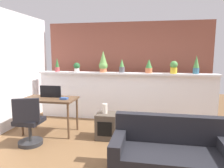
{
  "coord_description": "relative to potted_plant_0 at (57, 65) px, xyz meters",
  "views": [
    {
      "loc": [
        0.63,
        -3.07,
        1.68
      ],
      "look_at": [
        -0.17,
        1.27,
        1.02
      ],
      "focal_mm": 33.26,
      "sensor_mm": 36.0,
      "label": 1
    }
  ],
  "objects": [
    {
      "name": "potted_plant_1",
      "position": [
        0.53,
        -0.0,
        -0.03
      ],
      "size": [
        0.16,
        0.16,
        0.24
      ],
      "color": "silver",
      "rests_on": "plant_shelf"
    },
    {
      "name": "office_chair",
      "position": [
        0.23,
        -1.75,
        -0.98
      ],
      "size": [
        0.5,
        0.51,
        0.91
      ],
      "color": "#262628",
      "rests_on": "ground"
    },
    {
      "name": "plant_shelf",
      "position": [
        1.73,
        0.03,
        -0.18
      ],
      "size": [
        4.39,
        0.3,
        0.04
      ],
      "primitive_type": "cube",
      "color": "white",
      "rests_on": "divider_wall"
    },
    {
      "name": "potted_plant_4",
      "position": [
        2.33,
        0.03,
        0.0
      ],
      "size": [
        0.16,
        0.16,
        0.33
      ],
      "color": "#C66B42",
      "rests_on": "plant_shelf"
    },
    {
      "name": "brick_wall_behind",
      "position": [
        1.73,
        0.67,
        -0.12
      ],
      "size": [
        4.39,
        0.1,
        2.5
      ],
      "primitive_type": "cube",
      "color": "brown",
      "rests_on": "ground"
    },
    {
      "name": "desk",
      "position": [
        0.31,
        -1.08,
        -0.7
      ],
      "size": [
        1.1,
        0.6,
        0.75
      ],
      "color": "brown",
      "rests_on": "ground"
    },
    {
      "name": "potted_plant_6",
      "position": [
        3.4,
        0.06,
        0.05
      ],
      "size": [
        0.14,
        0.14,
        0.42
      ],
      "color": "#386B84",
      "rests_on": "plant_shelf"
    },
    {
      "name": "potted_plant_0",
      "position": [
        0.0,
        0.0,
        0.0
      ],
      "size": [
        0.11,
        0.11,
        0.35
      ],
      "color": "#B7474C",
      "rests_on": "plant_shelf"
    },
    {
      "name": "book_on_desk",
      "position": [
        0.66,
        -1.15,
        -0.6
      ],
      "size": [
        0.15,
        0.11,
        0.04
      ],
      "primitive_type": "cube",
      "color": "#2D4C8C",
      "rests_on": "desk"
    },
    {
      "name": "couch",
      "position": [
        2.66,
        -2.28,
        -1.08
      ],
      "size": [
        1.56,
        0.76,
        0.8
      ],
      "color": "black",
      "rests_on": "ground"
    },
    {
      "name": "vase_on_shelf",
      "position": [
        1.5,
        -1.12,
        -0.77
      ],
      "size": [
        0.1,
        0.1,
        0.19
      ],
      "primitive_type": "cylinder",
      "color": "silver",
      "rests_on": "side_cube_shelf"
    },
    {
      "name": "potted_plant_5",
      "position": [
        2.9,
        -0.0,
        -0.01
      ],
      "size": [
        0.17,
        0.17,
        0.3
      ],
      "color": "gold",
      "rests_on": "plant_shelf"
    },
    {
      "name": "potted_plant_3",
      "position": [
        1.67,
        0.06,
        -0.01
      ],
      "size": [
        0.14,
        0.14,
        0.33
      ],
      "color": "#4C4C51",
      "rests_on": "plant_shelf"
    },
    {
      "name": "ground_plane",
      "position": [
        1.73,
        -1.93,
        -1.37
      ],
      "size": [
        12.0,
        12.0,
        0.0
      ],
      "primitive_type": "plane",
      "color": "brown"
    },
    {
      "name": "divider_wall",
      "position": [
        1.73,
        0.07,
        -0.78
      ],
      "size": [
        4.39,
        0.16,
        1.16
      ],
      "primitive_type": "cube",
      "color": "white",
      "rests_on": "ground"
    },
    {
      "name": "tv_monitor",
      "position": [
        0.3,
        -1.0,
        -0.49
      ],
      "size": [
        0.46,
        0.04,
        0.25
      ],
      "primitive_type": "cube",
      "color": "black",
      "rests_on": "desk"
    },
    {
      "name": "potted_plant_2",
      "position": [
        1.21,
        0.03,
        0.08
      ],
      "size": [
        0.22,
        0.22,
        0.54
      ],
      "color": "#C66B42",
      "rests_on": "plant_shelf"
    },
    {
      "name": "side_cube_shelf",
      "position": [
        1.54,
        -1.14,
        -1.12
      ],
      "size": [
        0.4,
        0.41,
        0.5
      ],
      "color": "#4C4238",
      "rests_on": "ground"
    }
  ]
}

